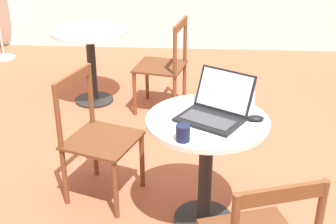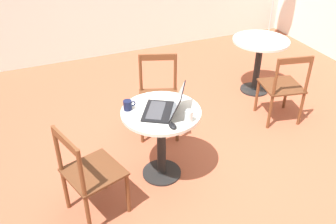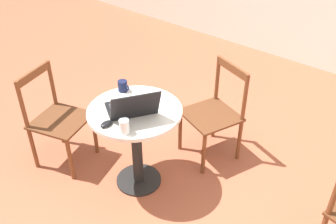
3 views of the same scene
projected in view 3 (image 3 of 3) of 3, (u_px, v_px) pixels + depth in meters
ground_plane at (165, 213)px, 2.97m from camera, size 16.00×16.00×0.00m
cafe_table_near at (136, 129)px, 2.95m from camera, size 0.73×0.73×0.75m
chair_near_left at (57, 119)px, 3.27m from camera, size 0.55×0.55×0.89m
chair_near_back at (215, 113)px, 3.34m from camera, size 0.56×0.56×0.89m
laptop at (132, 107)px, 2.79m from camera, size 0.49×0.49×0.25m
mouse at (106, 124)px, 2.67m from camera, size 0.06×0.10×0.03m
mug at (123, 86)px, 3.06m from camera, size 0.12×0.08×0.09m
drinking_glass at (124, 127)px, 2.58m from camera, size 0.07×0.07×0.11m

